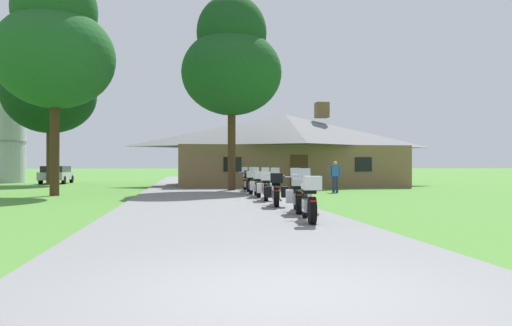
{
  "coord_description": "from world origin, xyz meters",
  "views": [
    {
      "loc": [
        -1.01,
        -5.2,
        1.42
      ],
      "look_at": [
        2.9,
        21.98,
        1.58
      ],
      "focal_mm": 34.89,
      "sensor_mm": 36.0,
      "label": 1
    }
  ],
  "objects_px": {
    "motorcycle_silver_second_in_row": "(298,194)",
    "motorcycle_white_farthest_in_row": "(247,181)",
    "motorcycle_orange_third_in_row": "(276,190)",
    "tree_by_lodge_front": "(232,61)",
    "motorcycle_red_sixth_in_row": "(251,182)",
    "tree_left_far": "(50,84)",
    "bystander_blue_shirt_near_lodge": "(335,175)",
    "motorcycle_white_nearest_to_camera": "(309,199)",
    "parked_silver_suv_far_left": "(57,174)",
    "metal_silo_distant": "(1,136)",
    "motorcycle_orange_fourth_in_row": "(266,186)",
    "motorcycle_yellow_fifth_in_row": "(258,184)",
    "tree_left_near": "(55,44)"
  },
  "relations": [
    {
      "from": "tree_left_far",
      "to": "metal_silo_distant",
      "type": "distance_m",
      "value": 8.61
    },
    {
      "from": "motorcycle_red_sixth_in_row",
      "to": "bystander_blue_shirt_near_lodge",
      "type": "distance_m",
      "value": 4.88
    },
    {
      "from": "motorcycle_orange_fourth_in_row",
      "to": "motorcycle_red_sixth_in_row",
      "type": "bearing_deg",
      "value": 97.48
    },
    {
      "from": "motorcycle_silver_second_in_row",
      "to": "tree_left_near",
      "type": "height_order",
      "value": "tree_left_near"
    },
    {
      "from": "motorcycle_orange_third_in_row",
      "to": "motorcycle_red_sixth_in_row",
      "type": "bearing_deg",
      "value": 97.24
    },
    {
      "from": "tree_by_lodge_front",
      "to": "motorcycle_orange_fourth_in_row",
      "type": "bearing_deg",
      "value": -86.12
    },
    {
      "from": "tree_left_far",
      "to": "motorcycle_yellow_fifth_in_row",
      "type": "bearing_deg",
      "value": -52.83
    },
    {
      "from": "bystander_blue_shirt_near_lodge",
      "to": "tree_by_lodge_front",
      "type": "relative_size",
      "value": 0.15
    },
    {
      "from": "motorcycle_red_sixth_in_row",
      "to": "motorcycle_white_farthest_in_row",
      "type": "xyz_separation_m",
      "value": [
        0.08,
        2.38,
        0.0
      ]
    },
    {
      "from": "motorcycle_silver_second_in_row",
      "to": "metal_silo_distant",
      "type": "xyz_separation_m",
      "value": [
        -18.66,
        30.5,
        3.36
      ]
    },
    {
      "from": "motorcycle_yellow_fifth_in_row",
      "to": "tree_by_lodge_front",
      "type": "distance_m",
      "value": 9.12
    },
    {
      "from": "motorcycle_orange_fourth_in_row",
      "to": "motorcycle_yellow_fifth_in_row",
      "type": "bearing_deg",
      "value": 98.37
    },
    {
      "from": "motorcycle_orange_third_in_row",
      "to": "bystander_blue_shirt_near_lodge",
      "type": "bearing_deg",
      "value": 70.06
    },
    {
      "from": "motorcycle_orange_fourth_in_row",
      "to": "motorcycle_white_farthest_in_row",
      "type": "height_order",
      "value": "same"
    },
    {
      "from": "bystander_blue_shirt_near_lodge",
      "to": "tree_by_lodge_front",
      "type": "xyz_separation_m",
      "value": [
        -5.3,
        2.26,
        6.36
      ]
    },
    {
      "from": "tree_left_far",
      "to": "bystander_blue_shirt_near_lodge",
      "type": "bearing_deg",
      "value": -36.95
    },
    {
      "from": "motorcycle_orange_fourth_in_row",
      "to": "metal_silo_distant",
      "type": "xyz_separation_m",
      "value": [
        -18.58,
        25.26,
        3.36
      ]
    },
    {
      "from": "motorcycle_red_sixth_in_row",
      "to": "metal_silo_distant",
      "type": "xyz_separation_m",
      "value": [
        -18.64,
        20.52,
        3.35
      ]
    },
    {
      "from": "motorcycle_yellow_fifth_in_row",
      "to": "motorcycle_white_farthest_in_row",
      "type": "distance_m",
      "value": 4.92
    },
    {
      "from": "motorcycle_red_sixth_in_row",
      "to": "motorcycle_white_farthest_in_row",
      "type": "bearing_deg",
      "value": 97.88
    },
    {
      "from": "motorcycle_red_sixth_in_row",
      "to": "metal_silo_distant",
      "type": "relative_size",
      "value": 0.26
    },
    {
      "from": "motorcycle_white_farthest_in_row",
      "to": "tree_by_lodge_front",
      "type": "relative_size",
      "value": 0.19
    },
    {
      "from": "motorcycle_orange_third_in_row",
      "to": "parked_silver_suv_far_left",
      "type": "bearing_deg",
      "value": 126.43
    },
    {
      "from": "motorcycle_orange_third_in_row",
      "to": "parked_silver_suv_far_left",
      "type": "distance_m",
      "value": 28.17
    },
    {
      "from": "motorcycle_red_sixth_in_row",
      "to": "motorcycle_white_farthest_in_row",
      "type": "distance_m",
      "value": 2.38
    },
    {
      "from": "motorcycle_silver_second_in_row",
      "to": "motorcycle_yellow_fifth_in_row",
      "type": "xyz_separation_m",
      "value": [
        -0.09,
        7.45,
        0.0
      ]
    },
    {
      "from": "motorcycle_silver_second_in_row",
      "to": "motorcycle_white_farthest_in_row",
      "type": "xyz_separation_m",
      "value": [
        0.06,
        12.37,
        0.01
      ]
    },
    {
      "from": "tree_by_lodge_front",
      "to": "tree_left_near",
      "type": "relative_size",
      "value": 1.01
    },
    {
      "from": "motorcycle_silver_second_in_row",
      "to": "motorcycle_orange_fourth_in_row",
      "type": "xyz_separation_m",
      "value": [
        -0.08,
        5.24,
        0.0
      ]
    },
    {
      "from": "motorcycle_white_farthest_in_row",
      "to": "motorcycle_red_sixth_in_row",
      "type": "bearing_deg",
      "value": -92.63
    },
    {
      "from": "tree_by_lodge_front",
      "to": "tree_left_far",
      "type": "distance_m",
      "value": 16.88
    },
    {
      "from": "motorcycle_orange_third_in_row",
      "to": "motorcycle_silver_second_in_row",
      "type": "bearing_deg",
      "value": -76.97
    },
    {
      "from": "tree_by_lodge_front",
      "to": "metal_silo_distant",
      "type": "distance_m",
      "value": 24.91
    },
    {
      "from": "motorcycle_white_nearest_to_camera",
      "to": "parked_silver_suv_far_left",
      "type": "distance_m",
      "value": 32.39
    },
    {
      "from": "bystander_blue_shirt_near_lodge",
      "to": "motorcycle_white_nearest_to_camera",
      "type": "bearing_deg",
      "value": -99.72
    },
    {
      "from": "motorcycle_silver_second_in_row",
      "to": "motorcycle_orange_fourth_in_row",
      "type": "relative_size",
      "value": 1.0
    },
    {
      "from": "motorcycle_orange_third_in_row",
      "to": "tree_by_lodge_front",
      "type": "distance_m",
      "value": 13.04
    },
    {
      "from": "motorcycle_silver_second_in_row",
      "to": "motorcycle_red_sixth_in_row",
      "type": "relative_size",
      "value": 1.0
    },
    {
      "from": "motorcycle_white_farthest_in_row",
      "to": "motorcycle_silver_second_in_row",
      "type": "bearing_deg",
      "value": -90.96
    },
    {
      "from": "motorcycle_white_nearest_to_camera",
      "to": "motorcycle_white_farthest_in_row",
      "type": "relative_size",
      "value": 1.0
    },
    {
      "from": "motorcycle_orange_fourth_in_row",
      "to": "motorcycle_silver_second_in_row",
      "type": "bearing_deg",
      "value": -80.87
    },
    {
      "from": "motorcycle_silver_second_in_row",
      "to": "metal_silo_distant",
      "type": "bearing_deg",
      "value": 130.65
    },
    {
      "from": "motorcycle_white_nearest_to_camera",
      "to": "tree_by_lodge_front",
      "type": "distance_m",
      "value": 17.25
    },
    {
      "from": "motorcycle_silver_second_in_row",
      "to": "tree_left_far",
      "type": "relative_size",
      "value": 0.17
    },
    {
      "from": "motorcycle_red_sixth_in_row",
      "to": "tree_left_far",
      "type": "bearing_deg",
      "value": 141.58
    },
    {
      "from": "parked_silver_suv_far_left",
      "to": "motorcycle_silver_second_in_row",
      "type": "bearing_deg",
      "value": -64.75
    },
    {
      "from": "motorcycle_orange_third_in_row",
      "to": "metal_silo_distant",
      "type": "distance_m",
      "value": 33.77
    },
    {
      "from": "bystander_blue_shirt_near_lodge",
      "to": "tree_left_far",
      "type": "bearing_deg",
      "value": 153.09
    },
    {
      "from": "motorcycle_silver_second_in_row",
      "to": "tree_left_far",
      "type": "bearing_deg",
      "value": 127.3
    },
    {
      "from": "parked_silver_suv_far_left",
      "to": "tree_left_far",
      "type": "bearing_deg",
      "value": -88.47
    }
  ]
}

